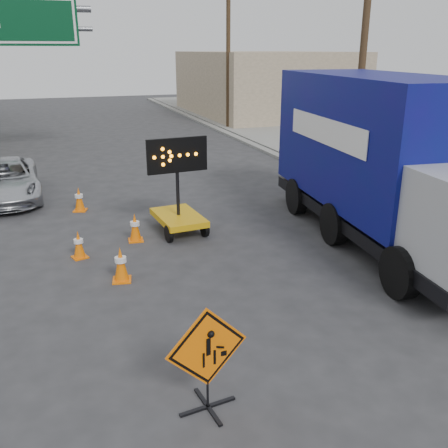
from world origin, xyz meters
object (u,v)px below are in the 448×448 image
construction_sign (207,357)px  pickup_truck (4,180)px  box_truck (383,170)px  arrow_board (178,211)px

construction_sign → pickup_truck: (-3.22, 12.14, -0.19)m
pickup_truck → box_truck: box_truck is taller
arrow_board → box_truck: bearing=-31.5°
arrow_board → pickup_truck: arrow_board is taller
arrow_board → box_truck: 5.47m
pickup_truck → box_truck: size_ratio=0.52×
pickup_truck → construction_sign: bearing=-78.4°
arrow_board → pickup_truck: size_ratio=0.55×
pickup_truck → arrow_board: bearing=-50.4°
construction_sign → box_truck: 7.89m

